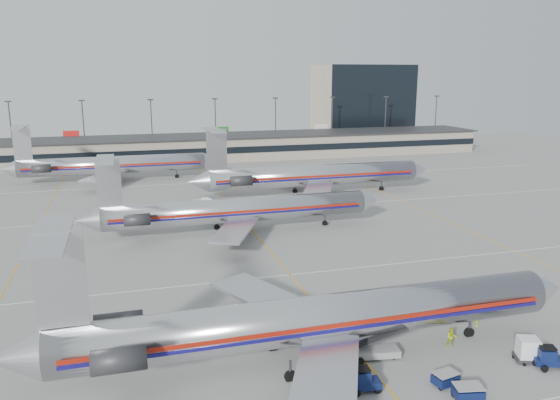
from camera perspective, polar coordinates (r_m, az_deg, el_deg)
name	(u,v)px	position (r m, az deg, el deg)	size (l,w,h in m)	color
ground	(321,311)	(53.10, 4.34, -11.48)	(260.00, 260.00, 0.00)	gray
apron_markings	(290,275)	(61.82, 1.08, -7.80)	(160.00, 0.15, 0.02)	silver
terminal	(191,148)	(145.39, -9.29, 5.41)	(162.00, 17.00, 6.25)	gray
light_mast_row	(184,123)	(158.67, -9.99, 7.98)	(163.60, 0.40, 15.28)	#38383D
distant_building	(362,103)	(190.66, 8.52, 10.03)	(30.00, 20.00, 25.00)	tan
jet_foreground	(306,320)	(43.10, 2.72, -12.37)	(46.30, 27.26, 12.12)	silver
jet_second_row	(232,210)	(77.06, -5.01, -1.05)	(43.66, 25.71, 11.43)	silver
jet_third_row	(310,175)	(101.08, 3.17, 2.59)	(46.95, 28.88, 12.84)	silver
jet_back_row	(110,165)	(119.60, -17.38, 3.54)	(44.25, 27.22, 12.10)	silver
tug_center	(363,381)	(41.02, 8.64, -18.16)	(2.39, 1.35, 1.86)	#0B153E
tug_right	(548,358)	(47.99, 26.21, -14.59)	(2.44, 1.78, 1.79)	#0B153E
cart_inner	(445,379)	(43.13, 16.89, -17.42)	(1.97, 1.53, 1.00)	#0B153E
cart_outer	(468,392)	(41.90, 19.06, -18.47)	(2.17, 1.70, 1.10)	#0B153E
uld_container	(528,350)	(48.27, 24.47, -14.04)	(2.24, 2.06, 1.93)	#2D2D30
belt_loader	(375,350)	(45.41, 9.93, -15.20)	(4.79, 2.03, 2.47)	gray
ramp_worker_near	(478,317)	(52.75, 19.94, -11.44)	(0.62, 0.40, 1.69)	#B5F116
ramp_worker_far	(452,337)	(48.45, 17.49, -13.51)	(0.81, 0.63, 1.67)	#ABC212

